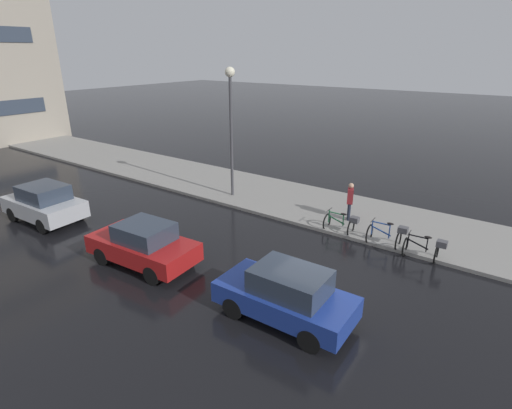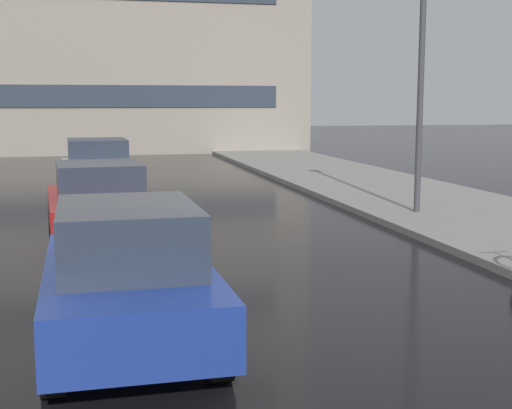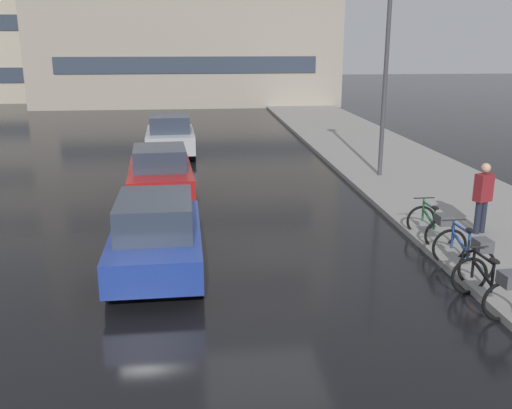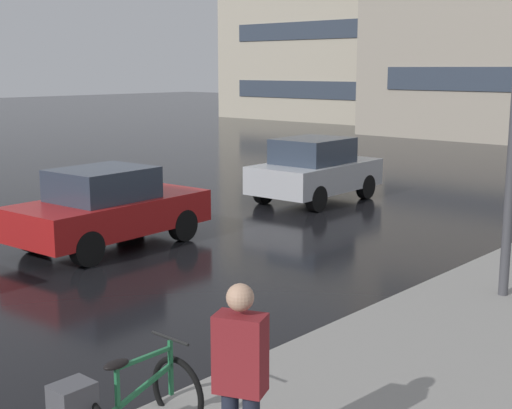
{
  "view_description": "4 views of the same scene",
  "coord_description": "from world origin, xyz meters",
  "px_view_note": "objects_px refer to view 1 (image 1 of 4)",
  "views": [
    {
      "loc": [
        -10.12,
        -4.55,
        6.98
      ],
      "look_at": [
        2.29,
        4.31,
        1.11
      ],
      "focal_mm": 28.0,
      "sensor_mm": 36.0,
      "label": 1
    },
    {
      "loc": [
        -2.46,
        -7.38,
        2.63
      ],
      "look_at": [
        0.02,
        3.38,
        1.04
      ],
      "focal_mm": 50.0,
      "sensor_mm": 36.0,
      "label": 2
    },
    {
      "loc": [
        -1.29,
        -10.53,
        4.43
      ],
      "look_at": [
        -0.02,
        1.51,
        0.97
      ],
      "focal_mm": 40.0,
      "sensor_mm": 36.0,
      "label": 3
    },
    {
      "loc": [
        8.81,
        -2.37,
        3.43
      ],
      "look_at": [
        2.19,
        4.98,
        1.53
      ],
      "focal_mm": 50.0,
      "sensor_mm": 36.0,
      "label": 4
    }
  ],
  "objects_px": {
    "bicycle_third": "(342,223)",
    "car_silver": "(44,203)",
    "car_blue": "(286,295)",
    "streetlamp": "(231,109)",
    "pedestrian": "(350,201)",
    "bicycle_second": "(388,235)",
    "bicycle_nearest": "(425,248)",
    "car_red": "(143,244)"
  },
  "relations": [
    {
      "from": "pedestrian",
      "to": "streetlamp",
      "type": "relative_size",
      "value": 0.28
    },
    {
      "from": "bicycle_third",
      "to": "car_silver",
      "type": "relative_size",
      "value": 0.37
    },
    {
      "from": "car_red",
      "to": "car_silver",
      "type": "xyz_separation_m",
      "value": [
        0.03,
        6.54,
        0.05
      ]
    },
    {
      "from": "car_red",
      "to": "pedestrian",
      "type": "xyz_separation_m",
      "value": [
        7.56,
        -4.3,
        0.25
      ]
    },
    {
      "from": "bicycle_nearest",
      "to": "bicycle_second",
      "type": "distance_m",
      "value": 1.45
    },
    {
      "from": "pedestrian",
      "to": "car_red",
      "type": "bearing_deg",
      "value": 150.35
    },
    {
      "from": "streetlamp",
      "to": "bicycle_second",
      "type": "bearing_deg",
      "value": -96.47
    },
    {
      "from": "bicycle_third",
      "to": "bicycle_nearest",
      "type": "bearing_deg",
      "value": -96.56
    },
    {
      "from": "bicycle_nearest",
      "to": "streetlamp",
      "type": "xyz_separation_m",
      "value": [
        1.2,
        9.67,
        3.93
      ]
    },
    {
      "from": "bicycle_second",
      "to": "pedestrian",
      "type": "xyz_separation_m",
      "value": [
        1.36,
        2.14,
        0.51
      ]
    },
    {
      "from": "bicycle_third",
      "to": "pedestrian",
      "type": "relative_size",
      "value": 0.77
    },
    {
      "from": "car_silver",
      "to": "pedestrian",
      "type": "height_order",
      "value": "pedestrian"
    },
    {
      "from": "bicycle_nearest",
      "to": "bicycle_second",
      "type": "bearing_deg",
      "value": 79.7
    },
    {
      "from": "car_silver",
      "to": "streetlamp",
      "type": "distance_m",
      "value": 9.26
    },
    {
      "from": "bicycle_second",
      "to": "streetlamp",
      "type": "xyz_separation_m",
      "value": [
        0.94,
        8.24,
        3.9
      ]
    },
    {
      "from": "bicycle_nearest",
      "to": "car_silver",
      "type": "relative_size",
      "value": 0.37
    },
    {
      "from": "bicycle_nearest",
      "to": "pedestrian",
      "type": "distance_m",
      "value": 3.95
    },
    {
      "from": "streetlamp",
      "to": "pedestrian",
      "type": "bearing_deg",
      "value": -86.06
    },
    {
      "from": "pedestrian",
      "to": "streetlamp",
      "type": "distance_m",
      "value": 7.0
    },
    {
      "from": "car_blue",
      "to": "car_silver",
      "type": "distance_m",
      "value": 12.15
    },
    {
      "from": "pedestrian",
      "to": "car_blue",
      "type": "bearing_deg",
      "value": -169.86
    },
    {
      "from": "bicycle_third",
      "to": "pedestrian",
      "type": "xyz_separation_m",
      "value": [
        1.23,
        0.25,
        0.54
      ]
    },
    {
      "from": "bicycle_second",
      "to": "pedestrian",
      "type": "distance_m",
      "value": 2.58
    },
    {
      "from": "pedestrian",
      "to": "streetlamp",
      "type": "xyz_separation_m",
      "value": [
        -0.42,
        6.1,
        3.4
      ]
    },
    {
      "from": "car_blue",
      "to": "car_silver",
      "type": "bearing_deg",
      "value": 90.94
    },
    {
      "from": "bicycle_nearest",
      "to": "car_silver",
      "type": "bearing_deg",
      "value": 112.31
    },
    {
      "from": "bicycle_nearest",
      "to": "bicycle_third",
      "type": "bearing_deg",
      "value": 83.44
    },
    {
      "from": "bicycle_third",
      "to": "car_silver",
      "type": "xyz_separation_m",
      "value": [
        -6.29,
        11.09,
        0.35
      ]
    },
    {
      "from": "bicycle_third",
      "to": "car_red",
      "type": "bearing_deg",
      "value": 144.26
    },
    {
      "from": "bicycle_nearest",
      "to": "bicycle_third",
      "type": "relative_size",
      "value": 1.02
    },
    {
      "from": "bicycle_third",
      "to": "car_blue",
      "type": "bearing_deg",
      "value": -170.13
    },
    {
      "from": "pedestrian",
      "to": "bicycle_second",
      "type": "bearing_deg",
      "value": -122.37
    },
    {
      "from": "bicycle_third",
      "to": "car_red",
      "type": "height_order",
      "value": "car_red"
    },
    {
      "from": "streetlamp",
      "to": "bicycle_third",
      "type": "bearing_deg",
      "value": -97.3
    },
    {
      "from": "bicycle_second",
      "to": "car_silver",
      "type": "xyz_separation_m",
      "value": [
        -6.17,
        12.98,
        0.31
      ]
    },
    {
      "from": "bicycle_third",
      "to": "car_red",
      "type": "relative_size",
      "value": 0.34
    },
    {
      "from": "bicycle_third",
      "to": "car_blue",
      "type": "height_order",
      "value": "car_blue"
    },
    {
      "from": "bicycle_nearest",
      "to": "bicycle_third",
      "type": "xyz_separation_m",
      "value": [
        0.38,
        3.32,
        -0.01
      ]
    },
    {
      "from": "car_silver",
      "to": "streetlamp",
      "type": "relative_size",
      "value": 0.6
    },
    {
      "from": "pedestrian",
      "to": "bicycle_third",
      "type": "bearing_deg",
      "value": -168.54
    },
    {
      "from": "car_red",
      "to": "car_silver",
      "type": "relative_size",
      "value": 1.06
    },
    {
      "from": "car_red",
      "to": "car_silver",
      "type": "distance_m",
      "value": 6.54
    }
  ]
}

